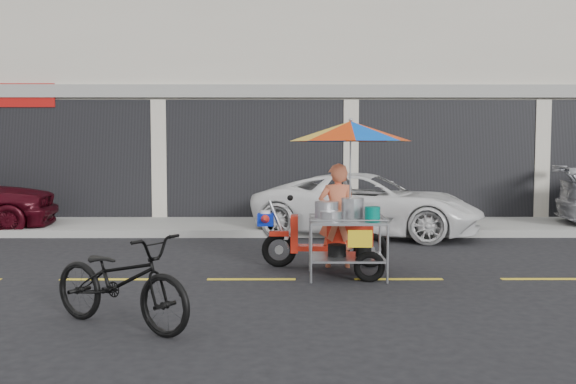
{
  "coord_description": "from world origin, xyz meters",
  "views": [
    {
      "loc": [
        -1.54,
        -8.6,
        1.79
      ],
      "look_at": [
        -1.5,
        0.6,
        1.15
      ],
      "focal_mm": 40.0,
      "sensor_mm": 36.0,
      "label": 1
    }
  ],
  "objects": [
    {
      "name": "white_pickup",
      "position": [
        0.13,
        4.36,
        0.63
      ],
      "size": [
        4.99,
        3.43,
        1.27
      ],
      "primitive_type": "imported",
      "rotation": [
        0.0,
        0.0,
        1.25
      ],
      "color": "white",
      "rests_on": "ground"
    },
    {
      "name": "food_vendor_rig",
      "position": [
        -0.71,
        0.48,
        1.38
      ],
      "size": [
        2.18,
        1.77,
        2.21
      ],
      "rotation": [
        0.0,
        0.0,
        -0.02
      ],
      "color": "black",
      "rests_on": "ground"
    },
    {
      "name": "shophouse_block",
      "position": [
        2.82,
        10.59,
        4.24
      ],
      "size": [
        36.0,
        8.11,
        10.4
      ],
      "color": "beige",
      "rests_on": "ground"
    },
    {
      "name": "centerline",
      "position": [
        0.0,
        0.0,
        0.0
      ],
      "size": [
        42.0,
        0.1,
        0.01
      ],
      "primitive_type": "cube",
      "color": "gold",
      "rests_on": "ground"
    },
    {
      "name": "ground",
      "position": [
        0.0,
        0.0,
        0.0
      ],
      "size": [
        90.0,
        90.0,
        0.0
      ],
      "primitive_type": "plane",
      "color": "black"
    },
    {
      "name": "near_bicycle",
      "position": [
        -3.17,
        -2.32,
        0.47
      ],
      "size": [
        1.86,
        1.5,
        0.95
      ],
      "primitive_type": "imported",
      "rotation": [
        0.0,
        0.0,
        1.01
      ],
      "color": "black",
      "rests_on": "ground"
    },
    {
      "name": "sidewalk",
      "position": [
        0.0,
        5.5,
        0.07
      ],
      "size": [
        45.0,
        3.0,
        0.15
      ],
      "primitive_type": "cube",
      "color": "gray",
      "rests_on": "ground"
    }
  ]
}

